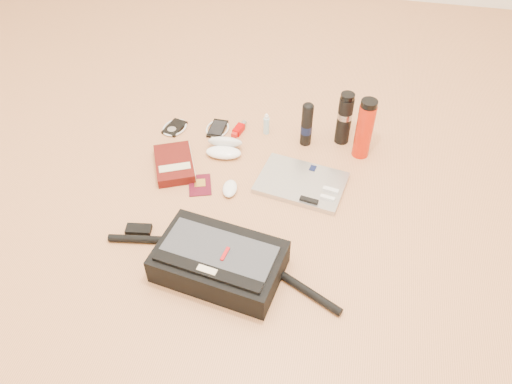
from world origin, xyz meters
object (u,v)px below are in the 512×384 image
(thermos_red, at_px, (364,129))
(book, at_px, (175,164))
(laptop, at_px, (302,183))
(thermos_black, at_px, (344,118))
(messenger_bag, at_px, (219,261))

(thermos_red, bearing_deg, book, -161.61)
(laptop, bearing_deg, book, -169.77)
(book, height_order, thermos_black, thermos_black)
(messenger_bag, xyz_separation_m, thermos_red, (0.43, 0.71, 0.08))
(laptop, relative_size, book, 1.37)
(laptop, distance_m, thermos_red, 0.34)
(thermos_black, bearing_deg, book, -153.97)
(book, distance_m, thermos_red, 0.79)
(laptop, height_order, book, book)
(laptop, xyz_separation_m, thermos_red, (0.21, 0.24, 0.12))
(book, bearing_deg, messenger_bag, -80.51)
(book, bearing_deg, thermos_red, -6.17)
(messenger_bag, bearing_deg, thermos_black, 75.62)
(book, height_order, thermos_red, thermos_red)
(messenger_bag, relative_size, thermos_red, 3.13)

